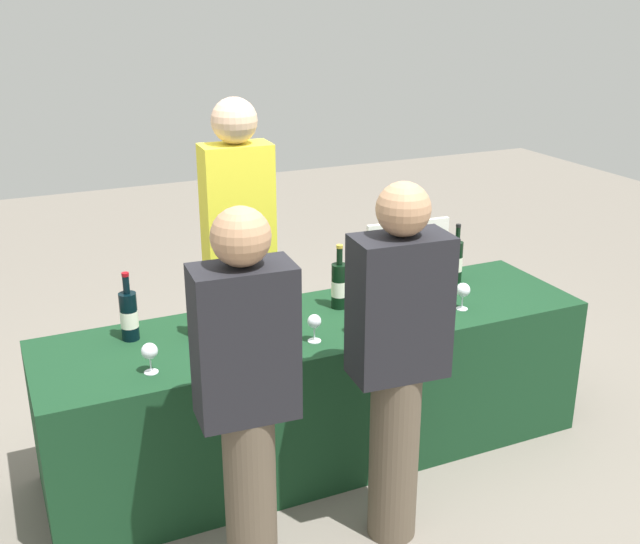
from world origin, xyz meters
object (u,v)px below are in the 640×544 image
Objects in this scene: wine_bottle_3 at (339,285)px; menu_board at (406,285)px; server_pouring at (239,246)px; wine_glass_0 at (150,352)px; guest_1 at (398,357)px; guest_0 at (247,395)px; wine_glass_1 at (225,338)px; wine_bottle_6 at (456,261)px; wine_bottle_0 at (129,315)px; wine_bottle_2 at (249,301)px; wine_bottle_4 at (394,279)px; wine_bottle_1 at (198,312)px; wine_bottle_5 at (439,271)px; wine_glass_3 at (358,312)px; wine_glass_2 at (314,323)px; wine_glass_4 at (463,291)px.

menu_board is at bearing 42.63° from wine_bottle_3.
wine_glass_0 is at bearing 52.08° from server_pouring.
guest_0 is at bearing -171.66° from guest_1.
wine_glass_1 is 0.75m from guest_1.
wine_bottle_6 is at bearing -96.21° from menu_board.
server_pouring is at bearing 31.19° from wine_bottle_0.
wine_bottle_3 is (0.48, 0.02, -0.01)m from wine_bottle_2.
wine_bottle_4 is at bearing -168.33° from wine_bottle_6.
wine_bottle_1 is at bearing -17.56° from wine_bottle_0.
wine_bottle_3 reaches higher than wine_glass_0.
guest_1 is (-0.43, -0.78, 0.00)m from wine_bottle_4.
wine_glass_0 is 0.08× the size of server_pouring.
wine_bottle_5 is (1.04, -0.01, -0.01)m from wine_bottle_2.
wine_glass_1 is at bearing 69.23° from server_pouring.
wine_bottle_5 is at bearing 0.53° from wine_bottle_1.
wine_glass_0 is 1.03× the size of wine_glass_1.
wine_bottle_4 is at bearing -0.52° from wine_bottle_2.
wine_glass_3 is at bearing 114.29° from server_pouring.
wine_bottle_0 is at bearing 133.51° from wine_glass_1.
wine_glass_2 is 0.94× the size of wine_glass_4.
guest_0 is (-0.09, -0.55, 0.03)m from wine_glass_1.
wine_glass_2 is at bearing 50.61° from guest_0.
wine_bottle_2 reaches higher than wine_glass_3.
wine_bottle_4 is 2.40× the size of wine_glass_2.
wine_bottle_0 reaches higher than wine_glass_2.
guest_1 is (0.23, -1.26, -0.12)m from server_pouring.
wine_glass_3 is (0.95, -0.01, 0.01)m from wine_glass_0.
wine_bottle_5 is 2.40× the size of wine_glass_2.
wine_bottle_3 is 0.19× the size of server_pouring.
guest_0 reaches higher than wine_bottle_3.
guest_1 is at bearing -134.76° from wine_bottle_6.
server_pouring reaches higher than wine_bottle_6.
wine_bottle_4 reaches higher than wine_glass_3.
guest_1 is at bearing -131.60° from wine_bottle_5.
wine_glass_0 is (-1.74, -0.37, -0.02)m from wine_bottle_6.
wine_bottle_4 is at bearing 26.44° from wine_glass_2.
wine_bottle_2 is at bearing 3.93° from wine_bottle_1.
server_pouring reaches higher than guest_0.
wine_bottle_1 is 2.50× the size of wine_glass_2.
wine_glass_0 is 0.32m from wine_glass_1.
wine_glass_4 is (0.25, -0.25, -0.02)m from wine_bottle_4.
server_pouring reaches higher than wine_bottle_1.
wine_bottle_2 is at bearing -144.21° from menu_board.
wine_glass_1 is at bearing -165.75° from wine_bottle_6.
wine_bottle_0 reaches higher than wine_glass_3.
wine_bottle_5 is 0.97m from menu_board.
wine_glass_0 is 0.16× the size of menu_board.
server_pouring is 1.39m from menu_board.
wine_glass_0 is at bearing 179.62° from wine_glass_2.
guest_1 is (0.60, -0.77, -0.00)m from wine_bottle_1.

